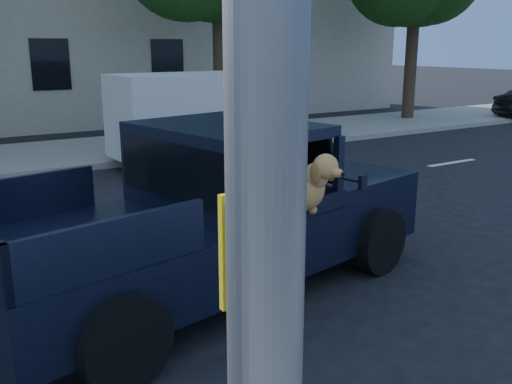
% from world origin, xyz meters
% --- Properties ---
extents(ground, '(120.00, 120.00, 0.00)m').
position_xyz_m(ground, '(0.00, 0.00, 0.00)').
color(ground, black).
rests_on(ground, ground).
extents(far_sidewalk, '(60.00, 4.00, 0.15)m').
position_xyz_m(far_sidewalk, '(0.00, 9.20, 0.07)').
color(far_sidewalk, gray).
rests_on(far_sidewalk, ground).
extents(lane_stripes, '(21.60, 0.14, 0.01)m').
position_xyz_m(lane_stripes, '(2.00, 3.40, 0.01)').
color(lane_stripes, silver).
rests_on(lane_stripes, ground).
extents(pickup_truck, '(5.68, 3.22, 1.92)m').
position_xyz_m(pickup_truck, '(-0.50, -0.09, 0.65)').
color(pickup_truck, black).
rests_on(pickup_truck, ground).
extents(mail_truck, '(4.01, 2.14, 2.16)m').
position_xyz_m(mail_truck, '(2.60, 6.57, 0.94)').
color(mail_truck, silver).
rests_on(mail_truck, ground).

